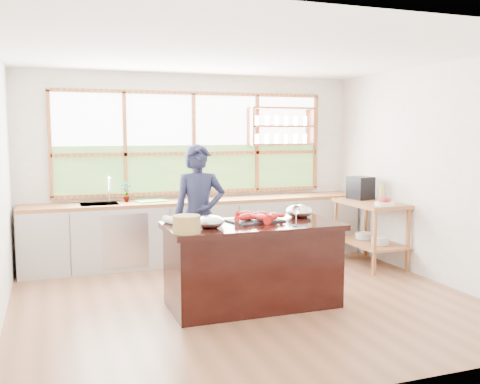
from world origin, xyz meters
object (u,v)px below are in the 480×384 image
island (253,264)px  cook (199,216)px  espresso_machine (361,188)px  wicker_basket (187,224)px

island → cook: bearing=109.8°
island → cook: 1.07m
espresso_machine → island: bearing=-158.6°
cook → espresso_machine: cook is taller
wicker_basket → cook: bearing=69.4°
island → espresso_machine: (2.19, 1.37, 0.61)m
island → espresso_machine: 2.65m
espresso_machine → wicker_basket: size_ratio=1.22×
island → wicker_basket: size_ratio=6.93×
island → wicker_basket: bearing=-159.4°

